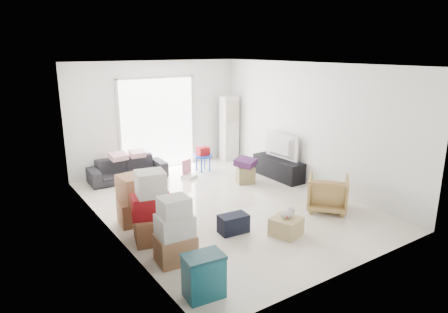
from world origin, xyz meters
name	(u,v)px	position (x,y,z in m)	size (l,w,h in m)	color
room_shell	(224,137)	(0.00, 0.00, 1.35)	(4.98, 6.48, 3.18)	white
sliding_door	(158,120)	(0.00, 2.98, 1.24)	(2.10, 0.04, 2.33)	white
ac_tower	(229,128)	(1.95, 2.65, 0.88)	(0.45, 0.30, 1.75)	silver
tv_console	(278,168)	(2.00, 0.67, 0.24)	(0.42, 1.41, 0.47)	black
television	(279,156)	(2.00, 0.67, 0.54)	(1.02, 0.59, 0.13)	black
sofa	(128,166)	(-1.02, 2.50, 0.35)	(1.77, 0.52, 0.69)	black
pillow_left	(118,150)	(-1.23, 2.49, 0.76)	(0.41, 0.32, 0.13)	#EEAEB8
pillow_right	(137,147)	(-0.77, 2.50, 0.76)	(0.38, 0.30, 0.13)	#EEAEB8
armchair	(328,191)	(1.47, -1.34, 0.37)	(0.72, 0.67, 0.74)	tan
storage_bins	(204,276)	(-1.90, -2.40, 0.29)	(0.52, 0.39, 0.57)	#145361
box_stack_a	(175,233)	(-1.80, -1.44, 0.44)	(0.58, 0.50, 0.98)	#946042
box_stack_b	(152,211)	(-1.80, -0.65, 0.50)	(0.72, 0.70, 1.15)	#946042
box_stack_c	(136,200)	(-1.77, 0.13, 0.43)	(0.64, 0.55, 0.88)	#946042
loose_box	(177,207)	(-1.05, -0.03, 0.18)	(0.42, 0.42, 0.35)	#946042
duffel_bag	(233,224)	(-0.57, -1.13, 0.16)	(0.49, 0.29, 0.31)	black
ottoman	(245,175)	(1.14, 0.81, 0.19)	(0.38, 0.38, 0.38)	#988658
blanket	(246,164)	(1.14, 0.81, 0.45)	(0.42, 0.42, 0.14)	#492152
kids_table	(203,154)	(0.80, 2.12, 0.43)	(0.48, 0.48, 0.61)	blue
toy_walker	(188,173)	(0.23, 1.86, 0.12)	(0.40, 0.39, 0.43)	silver
wood_crate	(286,226)	(0.10, -1.69, 0.15)	(0.45, 0.45, 0.30)	tan
plush_bunny	(288,213)	(0.13, -1.69, 0.37)	(0.31, 0.17, 0.16)	#B2ADA8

